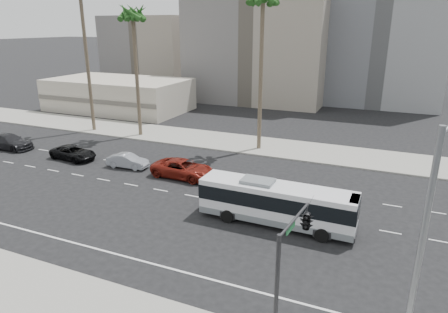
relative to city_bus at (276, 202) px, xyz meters
The scene contains 15 objects.
ground 5.18m from the city_bus, 157.67° to the left, with size 700.00×700.00×0.00m, color black.
sidewalk_north 18.02m from the city_bus, 104.66° to the left, with size 120.00×7.00×0.15m, color gray.
commercial_low 44.39m from the city_bus, 141.12° to the left, with size 22.00×12.16×5.00m.
midrise_beige_west 50.24m from the city_bus, 109.44° to the left, with size 24.00×18.00×18.00m, color slate.
midrise_gray_center 55.16m from the city_bus, 86.33° to the left, with size 20.00×20.00×26.00m, color slate.
midrise_beige_far 67.34m from the city_bus, 129.36° to the left, with size 18.00×16.00×15.00m, color slate.
city_bus is the anchor object (origin of this frame).
car_a 11.62m from the city_bus, 152.64° to the left, with size 5.87×2.71×1.63m, color maroon.
car_b 17.39m from the city_bus, 161.68° to the left, with size 4.10×1.43×1.35m, color gray.
car_c 23.79m from the city_bus, 167.13° to the left, with size 5.05×2.33×1.40m, color black.
car_d 32.89m from the city_bus, behind, with size 5.71×2.32×1.66m, color black.
streetlight_corner 13.97m from the city_bus, 51.48° to the right, with size 2.17×4.97×10.85m.
traffic_signal 10.36m from the city_bus, 67.75° to the right, with size 2.81×3.75×6.07m.
palm_near 22.31m from the city_bus, 112.43° to the left, with size 5.06×5.06×17.05m.
palm_mid 29.92m from the city_bus, 144.51° to the left, with size 5.05×5.05×15.60m.
Camera 1 is at (11.13, -26.21, 13.25)m, focal length 31.89 mm.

